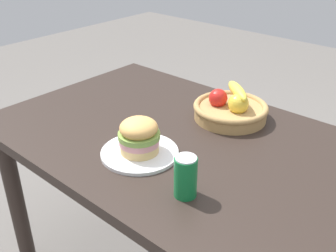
{
  "coord_description": "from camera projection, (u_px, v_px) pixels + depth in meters",
  "views": [
    {
      "loc": [
        0.79,
        -0.97,
        1.46
      ],
      "look_at": [
        -0.01,
        -0.05,
        0.81
      ],
      "focal_mm": 42.41,
      "sensor_mm": 36.0,
      "label": 1
    }
  ],
  "objects": [
    {
      "name": "plate",
      "position": [
        140.0,
        153.0,
        1.32
      ],
      "size": [
        0.26,
        0.26,
        0.01
      ],
      "primitive_type": "cylinder",
      "color": "white",
      "rests_on": "dining_table"
    },
    {
      "name": "sandwich",
      "position": [
        139.0,
        135.0,
        1.29
      ],
      "size": [
        0.14,
        0.14,
        0.12
      ],
      "color": "#E5BC75",
      "rests_on": "plate"
    },
    {
      "name": "soda_can",
      "position": [
        186.0,
        177.0,
        1.1
      ],
      "size": [
        0.07,
        0.07,
        0.13
      ],
      "color": "#147238",
      "rests_on": "dining_table"
    },
    {
      "name": "fruit_basket",
      "position": [
        231.0,
        109.0,
        1.54
      ],
      "size": [
        0.29,
        0.29,
        0.14
      ],
      "color": "tan",
      "rests_on": "dining_table"
    },
    {
      "name": "dining_table",
      "position": [
        179.0,
        160.0,
        1.48
      ],
      "size": [
        1.4,
        0.9,
        0.75
      ],
      "color": "#2D231E",
      "rests_on": "ground_plane"
    }
  ]
}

